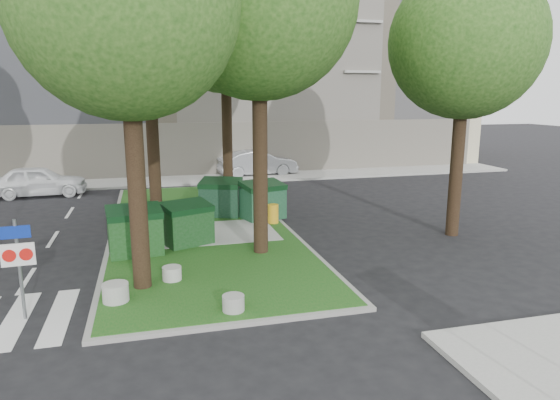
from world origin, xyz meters
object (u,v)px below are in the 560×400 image
object	(u,v)px
dumpster_c	(221,198)
dumpster_d	(263,200)
car_silver	(257,163)
bollard_left	(116,292)
tree_median_mid	(150,32)
dumpster_a	(135,231)
tree_median_far	(226,9)
bollard_right	(233,303)
litter_bin	(273,214)
traffic_sign_pole	(18,256)
tree_street_right	(468,27)
bollard_mid	(172,273)
dumpster_b	(187,224)
car_white	(39,181)

from	to	relation	value
dumpster_c	dumpster_d	xyz separation A→B (m)	(1.50, -0.93, -0.00)
dumpster_d	car_silver	world-z (taller)	dumpster_d
bollard_left	dumpster_d	bearing A→B (deg)	53.35
tree_median_mid	dumpster_a	distance (m)	7.27
tree_median_mid	tree_median_far	bearing A→B (deg)	43.15
dumpster_a	dumpster_d	world-z (taller)	dumpster_a
bollard_right	dumpster_c	bearing A→B (deg)	83.43
litter_bin	car_silver	distance (m)	11.73
bollard_right	traffic_sign_pole	xyz separation A→B (m)	(-4.47, 0.99, 1.16)
dumpster_d	car_silver	distance (m)	10.97
tree_street_right	dumpster_a	distance (m)	12.42
tree_median_mid	dumpster_c	xyz separation A→B (m)	(2.41, 0.43, -6.15)
tree_street_right	dumpster_c	distance (m)	10.73
bollard_left	bollard_mid	bearing A→B (deg)	38.29
litter_bin	dumpster_a	bearing A→B (deg)	-153.01
bollard_right	bollard_mid	world-z (taller)	bollard_right
dumpster_a	bollard_mid	xyz separation A→B (m)	(0.94, -2.50, -0.53)
traffic_sign_pole	car_silver	distance (m)	20.05
bollard_left	litter_bin	size ratio (longest dim) A/B	0.85
bollard_mid	traffic_sign_pole	xyz separation A→B (m)	(-3.24, -1.28, 1.16)
traffic_sign_pole	car_silver	bearing A→B (deg)	59.48
dumpster_d	bollard_mid	size ratio (longest dim) A/B	3.71
dumpster_b	bollard_left	xyz separation A→B (m)	(-2.00, -4.20, -0.45)
litter_bin	bollard_right	bearing A→B (deg)	-110.62
litter_bin	bollard_left	bearing A→B (deg)	-131.24
tree_street_right	car_silver	world-z (taller)	tree_street_right
car_white	dumpster_c	bearing A→B (deg)	-132.19
dumpster_c	dumpster_d	size ratio (longest dim) A/B	1.03
bollard_right	bollard_mid	distance (m)	2.58
dumpster_c	bollard_mid	xyz separation A→B (m)	(-2.26, -6.72, -0.53)
bollard_left	bollard_mid	world-z (taller)	bollard_left
dumpster_c	tree_median_far	bearing A→B (deg)	94.13
car_white	tree_median_mid	bearing A→B (deg)	-144.39
dumpster_c	car_white	world-z (taller)	dumpster_c
dumpster_a	dumpster_b	distance (m)	1.73
dumpster_a	dumpster_c	distance (m)	5.30
tree_median_far	car_silver	world-z (taller)	tree_median_far
dumpster_a	dumpster_c	xyz separation A→B (m)	(3.20, 4.23, 0.00)
litter_bin	car_white	size ratio (longest dim) A/B	0.16
tree_median_mid	bollard_left	world-z (taller)	tree_median_mid
bollard_right	car_silver	size ratio (longest dim) A/B	0.11
dumpster_d	traffic_sign_pole	size ratio (longest dim) A/B	0.81
tree_median_mid	car_white	world-z (taller)	tree_median_mid
dumpster_c	bollard_left	size ratio (longest dim) A/B	3.12
dumpster_d	car_silver	size ratio (longest dim) A/B	0.39
dumpster_b	car_silver	distance (m)	14.40
tree_street_right	traffic_sign_pole	xyz separation A→B (m)	(-13.09, -3.57, -5.53)
dumpster_b	dumpster_d	distance (m)	4.08
bollard_mid	litter_bin	world-z (taller)	litter_bin
tree_street_right	bollard_left	size ratio (longest dim) A/B	16.68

